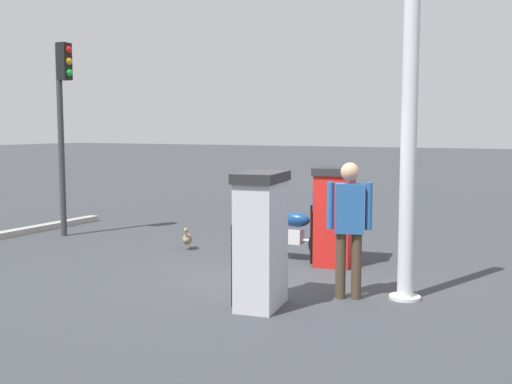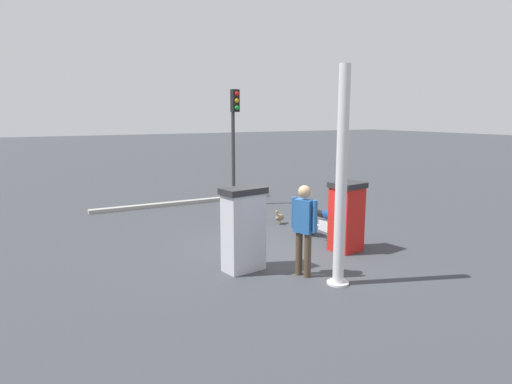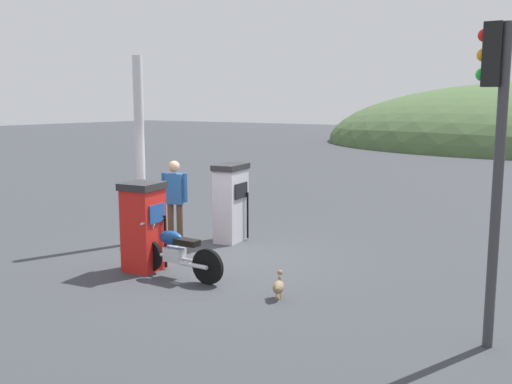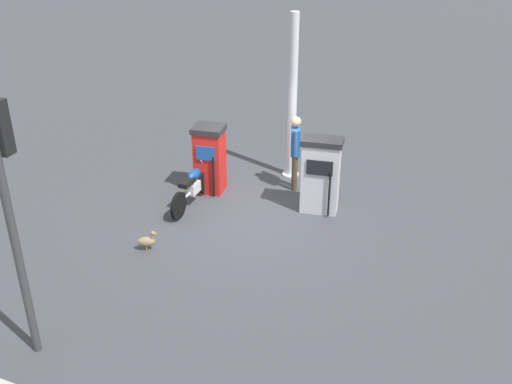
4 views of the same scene
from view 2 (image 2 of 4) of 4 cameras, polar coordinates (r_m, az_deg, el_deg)
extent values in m
plane|color=#383A3F|center=(9.85, 3.73, -7.89)|extent=(120.00, 120.00, 0.00)
cube|color=red|center=(10.01, 11.67, -3.51)|extent=(0.64, 0.69, 1.44)
cube|color=#1E478C|center=(10.13, 10.48, -1.47)|extent=(0.09, 0.43, 0.32)
cube|color=#262628|center=(9.86, 11.83, 0.90)|extent=(0.70, 0.75, 0.12)
cylinder|color=black|center=(10.14, 9.54, -4.52)|extent=(0.05, 0.05, 0.94)
cube|color=silver|center=(8.58, -1.63, -5.27)|extent=(0.56, 0.83, 1.53)
cube|color=black|center=(8.69, -2.58, -2.79)|extent=(0.11, 0.54, 0.32)
cube|color=#262628|center=(8.40, -1.66, 0.17)|extent=(0.62, 0.91, 0.12)
cylinder|color=black|center=(8.73, -3.94, -6.58)|extent=(0.05, 0.05, 1.00)
cylinder|color=black|center=(10.27, 11.26, -5.60)|extent=(0.59, 0.08, 0.59)
cylinder|color=black|center=(11.24, 6.87, -4.11)|extent=(0.59, 0.08, 0.59)
cube|color=silver|center=(10.68, 9.15, -4.37)|extent=(0.36, 0.21, 0.24)
cylinder|color=silver|center=(10.73, 8.97, -4.57)|extent=(0.98, 0.07, 0.05)
ellipsoid|color=navy|center=(10.56, 9.43, -2.97)|extent=(0.48, 0.23, 0.24)
cube|color=black|center=(10.83, 8.28, -2.79)|extent=(0.44, 0.21, 0.10)
cylinder|color=silver|center=(10.22, 11.17, -3.93)|extent=(0.26, 0.04, 0.57)
cylinder|color=silver|center=(10.21, 10.94, -2.10)|extent=(0.05, 0.56, 0.04)
sphere|color=silver|center=(10.16, 11.28, -2.86)|extent=(0.14, 0.14, 0.14)
cylinder|color=silver|center=(11.15, 7.99, -4.14)|extent=(0.55, 0.08, 0.07)
cylinder|color=#473828|center=(8.48, 5.61, -7.91)|extent=(0.17, 0.17, 0.85)
cylinder|color=#473828|center=(8.37, 6.74, -8.18)|extent=(0.17, 0.17, 0.85)
cube|color=#265999|center=(8.22, 6.27, -3.13)|extent=(0.41, 0.31, 0.63)
cylinder|color=#265999|center=(8.35, 4.92, -2.68)|extent=(0.12, 0.12, 0.60)
cylinder|color=#265999|center=(8.09, 7.67, -3.16)|extent=(0.12, 0.12, 0.60)
sphere|color=tan|center=(8.13, 6.33, 0.05)|extent=(0.30, 0.30, 0.23)
ellipsoid|color=#847051|center=(12.32, 3.12, -3.32)|extent=(0.28, 0.37, 0.19)
cylinder|color=#847051|center=(12.22, 2.80, -3.16)|extent=(0.07, 0.07, 0.13)
sphere|color=#847051|center=(12.17, 2.74, -2.59)|extent=(0.11, 0.11, 0.08)
cone|color=orange|center=(12.12, 2.58, -2.65)|extent=(0.06, 0.07, 0.04)
cone|color=#847051|center=(12.44, 3.52, -3.06)|extent=(0.09, 0.09, 0.07)
cylinder|color=orange|center=(12.34, 3.24, -3.97)|extent=(0.02, 0.02, 0.09)
cylinder|color=orange|center=(12.37, 2.99, -3.92)|extent=(0.02, 0.02, 0.09)
cylinder|color=#38383A|center=(14.68, -2.98, 5.68)|extent=(0.13, 0.13, 3.83)
cube|color=black|center=(14.53, -2.75, 11.78)|extent=(0.22, 0.25, 0.72)
sphere|color=red|center=(14.45, -2.55, 12.67)|extent=(0.16, 0.16, 0.15)
sphere|color=orange|center=(14.44, -2.54, 11.79)|extent=(0.16, 0.16, 0.15)
sphere|color=green|center=(14.44, -2.54, 10.92)|extent=(0.16, 0.16, 0.15)
cylinder|color=silver|center=(7.76, 11.04, 1.74)|extent=(0.20, 0.20, 3.87)
cylinder|color=silver|center=(8.25, 10.59, -11.53)|extent=(0.40, 0.40, 0.04)
cube|color=#9E9E93|center=(15.23, -8.96, -1.32)|extent=(0.32, 6.42, 0.12)
camera|label=1|loc=(4.97, -62.27, -5.27)|focal=43.31mm
camera|label=3|loc=(19.88, 14.12, 9.50)|focal=40.74mm
camera|label=4|loc=(18.49, -27.48, 18.33)|focal=41.23mm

